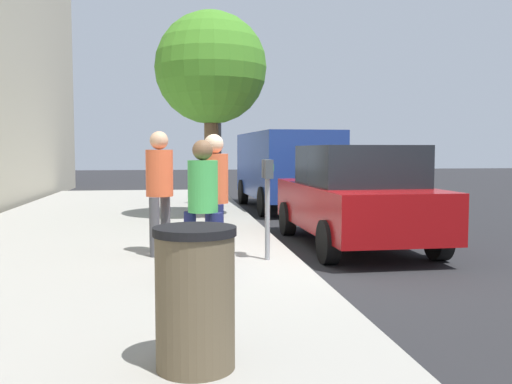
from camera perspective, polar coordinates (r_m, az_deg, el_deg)
name	(u,v)px	position (r m, az deg, el deg)	size (l,w,h in m)	color
ground_plane	(297,266)	(8.26, 4.18, -7.55)	(80.00, 80.00, 0.00)	#232326
sidewalk_slab	(84,267)	(8.16, -17.05, -7.34)	(28.00, 6.00, 0.15)	gray
parking_meter	(268,188)	(7.83, 1.18, 0.43)	(0.36, 0.12, 1.41)	gray
pedestrian_at_meter	(214,188)	(7.52, -4.29, 0.38)	(0.52, 0.38, 1.75)	#191E4C
pedestrian_bystander	(203,198)	(6.81, -5.41, -0.60)	(0.36, 0.46, 1.67)	#191E4C
parking_officer	(160,181)	(8.36, -9.77, 1.06)	(0.52, 0.40, 1.82)	#47474C
parked_sedan_near	(355,196)	(9.92, 10.00, -0.39)	(4.43, 2.02, 1.77)	maroon
parked_van_far	(285,165)	(16.05, 2.97, 2.74)	(5.27, 2.27, 2.18)	navy
street_tree	(211,69)	(12.92, -4.60, 12.31)	(2.51, 2.51, 4.64)	brown
traffic_signal	(223,117)	(15.35, -3.39, 7.59)	(0.24, 0.44, 3.60)	black
trash_bin	(195,297)	(4.04, -6.19, -10.61)	(0.59, 0.59, 1.01)	brown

